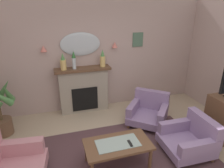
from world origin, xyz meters
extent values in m
cube|color=#B29993|center=(0.00, 2.56, 1.41)|extent=(6.63, 0.10, 2.83)
cube|color=#4C3338|center=(0.00, 0.20, 0.01)|extent=(3.20, 2.40, 0.01)
cube|color=gray|center=(-0.38, 2.35, 0.55)|extent=(1.20, 0.28, 1.10)
cube|color=black|center=(-0.38, 2.25, 0.38)|extent=(0.64, 0.12, 0.60)
cube|color=brown|center=(-0.38, 2.33, 1.13)|extent=(1.36, 0.36, 0.06)
cylinder|color=tan|center=(-0.83, 2.31, 1.28)|extent=(0.14, 0.14, 0.24)
cone|color=#4C8447|center=(-0.83, 2.31, 1.48)|extent=(0.10, 0.10, 0.16)
cylinder|color=silver|center=(-0.58, 2.31, 1.30)|extent=(0.09, 0.09, 0.27)
cone|color=#2D6633|center=(-0.58, 2.31, 1.51)|extent=(0.10, 0.10, 0.16)
cylinder|color=tan|center=(0.12, 2.31, 1.29)|extent=(0.13, 0.13, 0.26)
cone|color=#4C8447|center=(0.12, 2.31, 1.50)|extent=(0.10, 0.10, 0.16)
ellipsoid|color=#B2BCC6|center=(-0.38, 2.48, 1.71)|extent=(0.96, 0.06, 0.56)
cone|color=#D17066|center=(-1.23, 2.43, 1.66)|extent=(0.14, 0.14, 0.14)
cone|color=#D17066|center=(0.47, 2.43, 1.66)|extent=(0.14, 0.14, 0.14)
cube|color=#4C6B56|center=(1.12, 2.49, 1.75)|extent=(0.28, 0.03, 0.36)
cube|color=brown|center=(-0.17, 0.24, 0.42)|extent=(1.10, 0.60, 0.04)
cube|color=#8C9E99|center=(-0.17, 0.24, 0.44)|extent=(0.72, 0.36, 0.01)
cylinder|color=brown|center=(0.32, 0.00, 0.20)|extent=(0.06, 0.06, 0.40)
cylinder|color=brown|center=(-0.66, 0.48, 0.20)|extent=(0.06, 0.06, 0.40)
cylinder|color=brown|center=(0.32, 0.48, 0.20)|extent=(0.06, 0.06, 0.40)
cube|color=black|center=(0.02, 0.16, 0.45)|extent=(0.04, 0.16, 0.02)
cube|color=#B77A84|center=(-1.72, 0.67, 0.40)|extent=(0.77, 0.25, 0.24)
cylinder|color=brown|center=(-1.38, 0.62, 0.05)|extent=(0.07, 0.07, 0.10)
cylinder|color=brown|center=(-2.06, 0.70, 0.05)|extent=(0.07, 0.07, 0.10)
cube|color=gray|center=(1.11, 0.16, 0.18)|extent=(0.83, 0.83, 0.16)
cube|color=gray|center=(1.45, 0.15, 0.48)|extent=(0.19, 0.80, 0.45)
cube|color=gray|center=(1.12, 0.50, 0.37)|extent=(0.72, 0.16, 0.22)
cube|color=gray|center=(1.10, -0.18, 0.37)|extent=(0.72, 0.16, 0.22)
cylinder|color=brown|center=(0.78, 0.51, 0.05)|extent=(0.06, 0.06, 0.10)
cylinder|color=brown|center=(0.76, -0.17, 0.05)|extent=(0.06, 0.06, 0.10)
cylinder|color=brown|center=(1.46, 0.49, 0.05)|extent=(0.06, 0.06, 0.10)
cylinder|color=brown|center=(1.44, -0.19, 0.05)|extent=(0.06, 0.06, 0.10)
cube|color=gray|center=(0.89, 1.24, 0.18)|extent=(1.13, 1.13, 0.16)
cube|color=gray|center=(1.11, 1.50, 0.48)|extent=(0.71, 0.64, 0.45)
cube|color=gray|center=(0.63, 1.47, 0.37)|extent=(0.58, 0.64, 0.22)
cube|color=gray|center=(1.15, 1.02, 0.37)|extent=(0.58, 0.64, 0.22)
cylinder|color=brown|center=(0.41, 1.21, 0.05)|extent=(0.06, 0.06, 0.10)
cylinder|color=brown|center=(0.93, 0.76, 0.05)|extent=(0.06, 0.06, 0.10)
cylinder|color=brown|center=(0.85, 1.72, 0.05)|extent=(0.06, 0.06, 0.10)
cylinder|color=brown|center=(1.37, 1.28, 0.05)|extent=(0.06, 0.06, 0.10)
cylinder|color=brown|center=(-2.21, 1.81, 0.17)|extent=(0.40, 0.40, 0.35)
cone|color=#4C8447|center=(-1.99, 1.78, 0.94)|extent=(0.20, 0.46, 0.53)
cone|color=#4C8447|center=(-2.10, 1.99, 0.94)|extent=(0.46, 0.37, 0.53)
cone|color=#4C8447|center=(-2.09, 1.62, 0.94)|extent=(0.48, 0.38, 0.51)
camera|label=1|loc=(-1.05, -2.31, 2.54)|focal=31.78mm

